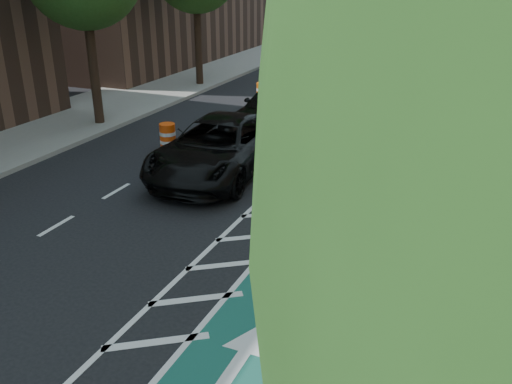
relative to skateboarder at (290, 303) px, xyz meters
The scene contains 16 objects.
ground 4.44m from the skateboarder, 148.93° to the left, with size 120.00×120.00×0.00m, color black.
bike_lane 12.29m from the skateboarder, 93.28° to the left, with size 2.00×90.00×0.01m, color #1A5B4C.
buffer_strip 12.47m from the skateboarder, 100.20° to the left, with size 1.40×90.00×0.01m, color silver.
sidewalk_left 18.02m from the skateboarder, 137.19° to the left, with size 5.00×90.00×0.15m, color gray.
curb_right 12.72m from the skateboarder, 74.68° to the left, with size 0.12×90.00×0.16m, color gray.
curb_left 16.31m from the skateboarder, 131.32° to the left, with size 0.12×90.00×0.16m, color gray.
skateboard 0.96m from the skateboarder, 45.00° to the right, with size 0.48×0.78×0.10m.
skateboarder is the anchor object (origin of this frame).
suv_near 8.66m from the skateboarder, 124.43° to the left, with size 2.77×6.02×1.67m, color black.
suv_far 12.44m from the skateboarder, 110.76° to the left, with size 2.71×6.67×1.94m, color black.
car_silver 26.15m from the skateboarder, 109.34° to the left, with size 1.63×4.05×1.38m, color #A7A6AC.
car_grey 34.86m from the skateboarder, 96.99° to the left, with size 1.82×5.22×1.72m, color #595A5E.
box_truck 39.21m from the skateboarder, 104.60° to the left, with size 2.12×4.44×1.82m.
barrel_a 11.26m from the skateboarder, 131.84° to the left, with size 0.69×0.69×0.94m.
barrel_b 17.80m from the skateboarder, 114.20° to the left, with size 0.64×0.64×0.88m.
barrel_c 21.50m from the skateboarder, 108.81° to the left, with size 0.73×0.73×1.00m.
Camera 1 is at (6.04, -9.00, 5.96)m, focal length 38.00 mm.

